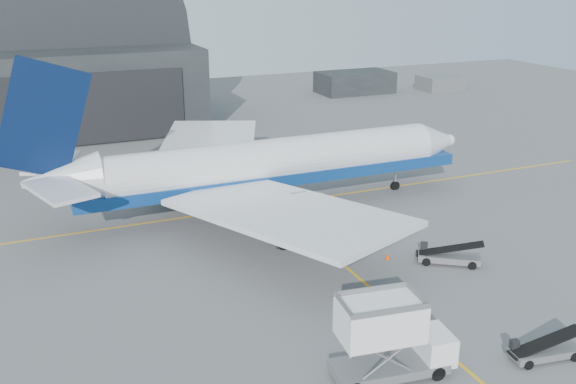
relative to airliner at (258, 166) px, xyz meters
name	(u,v)px	position (x,y,z in m)	size (l,w,h in m)	color
ground	(373,290)	(1.80, -19.15, -4.53)	(200.00, 200.00, 0.00)	#565659
taxi_lines	(302,230)	(1.80, -6.48, -4.52)	(80.00, 42.12, 0.02)	gold
hangar	(14,64)	(-20.20, 45.80, 5.01)	(50.00, 28.30, 28.00)	black
distant_bldg_a	(354,93)	(39.80, 52.85, -4.53)	(14.00, 8.00, 4.00)	black
distant_bldg_b	(440,90)	(56.80, 48.85, -4.53)	(8.00, 6.00, 2.80)	slate
airliner	(258,166)	(0.00, 0.00, 0.00)	(46.13, 44.73, 16.19)	white
catering_truck	(389,339)	(-2.83, -28.63, -2.06)	(7.37, 3.48, 4.88)	slate
pushback_tug	(300,236)	(0.29, -9.20, -3.84)	(4.43, 3.24, 1.85)	black
belt_loader_a	(544,351)	(6.83, -30.87, -3.98)	(4.77, 2.16, 1.79)	slate
belt_loader_b	(448,256)	(9.72, -17.46, -3.92)	(4.98, 4.12, 1.99)	slate
traffic_cone	(387,256)	(5.62, -14.91, -4.27)	(0.38, 0.38, 0.56)	#ED4307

